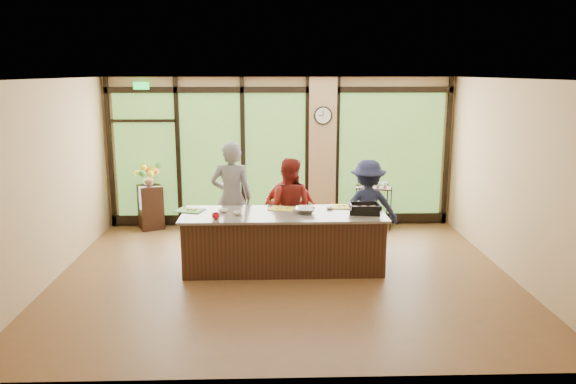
{
  "coord_description": "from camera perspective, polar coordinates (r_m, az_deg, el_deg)",
  "views": [
    {
      "loc": [
        -0.2,
        -8.27,
        3.11
      ],
      "look_at": [
        0.08,
        0.4,
        1.24
      ],
      "focal_mm": 35.0,
      "sensor_mm": 36.0,
      "label": 1
    }
  ],
  "objects": [
    {
      "name": "floor",
      "position": [
        8.83,
        -0.41,
        -8.42
      ],
      "size": [
        7.0,
        7.0,
        0.0
      ],
      "primitive_type": "plane",
      "color": "brown",
      "rests_on": "ground"
    },
    {
      "name": "cook_left",
      "position": [
        9.67,
        -5.75,
        -0.61
      ],
      "size": [
        0.72,
        0.48,
        1.95
      ],
      "primitive_type": "imported",
      "rotation": [
        0.0,
        0.0,
        3.16
      ],
      "color": "slate",
      "rests_on": "floor"
    },
    {
      "name": "prep_bowl_far",
      "position": [
        9.12,
        4.24,
        -1.65
      ],
      "size": [
        0.13,
        0.13,
        0.03
      ],
      "primitive_type": "imported",
      "rotation": [
        0.0,
        0.0,
        -0.13
      ],
      "color": "silver",
      "rests_on": "countertop"
    },
    {
      "name": "roasting_pan",
      "position": [
        8.9,
        7.8,
        -1.89
      ],
      "size": [
        0.52,
        0.43,
        0.08
      ],
      "primitive_type": "cube",
      "rotation": [
        0.0,
        0.0,
        -0.16
      ],
      "color": "black",
      "rests_on": "countertop"
    },
    {
      "name": "cutting_board_center",
      "position": [
        9.1,
        -0.64,
        -1.7
      ],
      "size": [
        0.47,
        0.41,
        0.01
      ],
      "primitive_type": "cube",
      "rotation": [
        0.0,
        0.0,
        -0.33
      ],
      "color": "gold",
      "rests_on": "countertop"
    },
    {
      "name": "cutting_board_right",
      "position": [
        9.27,
        5.62,
        -1.5
      ],
      "size": [
        0.45,
        0.35,
        0.01
      ],
      "primitive_type": "cube",
      "rotation": [
        0.0,
        0.0,
        -0.09
      ],
      "color": "gold",
      "rests_on": "countertop"
    },
    {
      "name": "countertop",
      "position": [
        8.85,
        -0.47,
        -2.27
      ],
      "size": [
        3.2,
        1.1,
        0.04
      ],
      "primitive_type": "cube",
      "color": "slate",
      "rests_on": "island_base"
    },
    {
      "name": "cook_right",
      "position": [
        9.67,
        8.06,
        -1.6
      ],
      "size": [
        1.07,
        0.62,
        1.65
      ],
      "primitive_type": "imported",
      "rotation": [
        0.0,
        0.0,
        3.13
      ],
      "color": "#1B203C",
      "rests_on": "floor"
    },
    {
      "name": "mixing_bowl",
      "position": [
        8.85,
        1.79,
        -1.87
      ],
      "size": [
        0.36,
        0.36,
        0.08
      ],
      "primitive_type": "imported",
      "rotation": [
        0.0,
        0.0,
        -0.07
      ],
      "color": "silver",
      "rests_on": "countertop"
    },
    {
      "name": "bar_cart",
      "position": [
        11.35,
        8.68,
        -0.9
      ],
      "size": [
        0.77,
        0.56,
        0.94
      ],
      "rotation": [
        0.0,
        0.0,
        -0.26
      ],
      "color": "black",
      "rests_on": "floor"
    },
    {
      "name": "left_wall",
      "position": [
        9.04,
        -23.19,
        0.94
      ],
      "size": [
        0.0,
        6.0,
        6.0
      ],
      "primitive_type": "plane",
      "rotation": [
        1.57,
        0.0,
        1.57
      ],
      "color": "tan",
      "rests_on": "floor"
    },
    {
      "name": "right_wall",
      "position": [
        9.2,
        21.94,
        1.22
      ],
      "size": [
        0.0,
        6.0,
        6.0
      ],
      "primitive_type": "plane",
      "rotation": [
        1.57,
        0.0,
        -1.57
      ],
      "color": "tan",
      "rests_on": "floor"
    },
    {
      "name": "cook_midleft",
      "position": [
        9.57,
        0.05,
        -1.51
      ],
      "size": [
        0.97,
        0.84,
        1.69
      ],
      "primitive_type": "imported",
      "rotation": [
        0.0,
        0.0,
        2.86
      ],
      "color": "maroon",
      "rests_on": "floor"
    },
    {
      "name": "red_ramekin",
      "position": [
        8.54,
        -7.35,
        -2.44
      ],
      "size": [
        0.12,
        0.12,
        0.09
      ],
      "primitive_type": "imported",
      "rotation": [
        0.0,
        0.0,
        -0.02
      ],
      "color": "#AE111B",
      "rests_on": "countertop"
    },
    {
      "name": "prep_bowl_mid",
      "position": [
        8.78,
        -5.13,
        -2.15
      ],
      "size": [
        0.17,
        0.17,
        0.05
      ],
      "primitive_type": "imported",
      "rotation": [
        0.0,
        0.0,
        -0.13
      ],
      "color": "silver",
      "rests_on": "countertop"
    },
    {
      "name": "island_base",
      "position": [
        8.97,
        -0.46,
        -5.12
      ],
      "size": [
        3.1,
        1.0,
        0.88
      ],
      "primitive_type": "cube",
      "color": "black",
      "rests_on": "floor"
    },
    {
      "name": "wall_clock",
      "position": [
        11.22,
        3.59,
        7.76
      ],
      "size": [
        0.36,
        0.04,
        0.36
      ],
      "color": "black",
      "rests_on": "window_wall"
    },
    {
      "name": "cutting_board_left",
      "position": [
        9.12,
        -9.97,
        -1.85
      ],
      "size": [
        0.51,
        0.44,
        0.01
      ],
      "primitive_type": "cube",
      "rotation": [
        0.0,
        0.0,
        -0.31
      ],
      "color": "#458831",
      "rests_on": "countertop"
    },
    {
      "name": "flower_vase",
      "position": [
        11.47,
        -13.92,
        1.26
      ],
      "size": [
        0.27,
        0.27,
        0.25
      ],
      "primitive_type": "imported",
      "rotation": [
        0.0,
        0.0,
        0.17
      ],
      "color": "#8F724E",
      "rests_on": "flower_stand"
    },
    {
      "name": "window_wall",
      "position": [
        11.36,
        0.03,
        3.5
      ],
      "size": [
        6.9,
        0.12,
        3.0
      ],
      "color": "tan",
      "rests_on": "floor"
    },
    {
      "name": "back_wall",
      "position": [
        11.38,
        -0.8,
        4.05
      ],
      "size": [
        7.0,
        0.0,
        7.0
      ],
      "primitive_type": "plane",
      "rotation": [
        1.57,
        0.0,
        0.0
      ],
      "color": "tan",
      "rests_on": "floor"
    },
    {
      "name": "prep_bowl_near",
      "position": [
        8.95,
        -6.62,
        -1.91
      ],
      "size": [
        0.19,
        0.19,
        0.05
      ],
      "primitive_type": "imported",
      "rotation": [
        0.0,
        0.0,
        -0.32
      ],
      "color": "silver",
      "rests_on": "countertop"
    },
    {
      "name": "ceiling",
      "position": [
        8.27,
        -0.44,
        11.43
      ],
      "size": [
        7.0,
        7.0,
        0.0
      ],
      "primitive_type": "plane",
      "rotation": [
        3.14,
        0.0,
        0.0
      ],
      "color": "silver",
      "rests_on": "back_wall"
    },
    {
      "name": "cook_midright",
      "position": [
        9.66,
        0.14,
        -1.68
      ],
      "size": [
        0.94,
        0.42,
        1.59
      ],
      "primitive_type": "imported",
      "rotation": [
        0.0,
        0.0,
        3.18
      ],
      "color": "#AD251A",
      "rests_on": "floor"
    },
    {
      "name": "flower_stand",
      "position": [
        11.59,
        -13.77,
        -1.49
      ],
      "size": [
        0.58,
        0.58,
        0.88
      ],
      "primitive_type": "cube",
      "rotation": [
        0.0,
        0.0,
        0.42
      ],
      "color": "black",
      "rests_on": "floor"
    }
  ]
}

